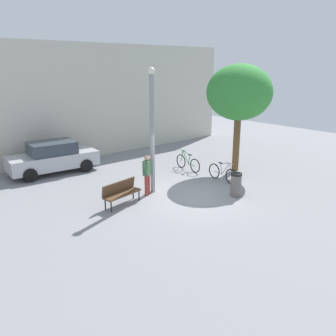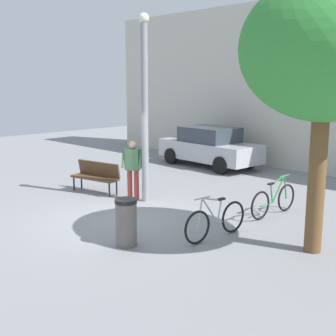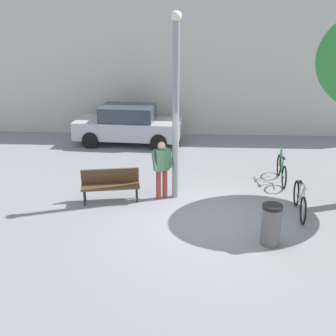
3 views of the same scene
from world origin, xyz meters
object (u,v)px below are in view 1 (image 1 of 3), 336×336
(lamppost, at_px, (152,128))
(plaza_tree, at_px, (239,93))
(person_by_lamppost, at_px, (147,172))
(park_bench, at_px, (121,191))
(bicycle_green, at_px, (188,163))
(parked_car_silver, at_px, (53,157))
(trash_bin, at_px, (236,185))
(bicycle_silver, at_px, (223,173))

(lamppost, height_order, plaza_tree, plaza_tree)
(person_by_lamppost, bearing_deg, lamppost, 18.69)
(park_bench, bearing_deg, bicycle_green, 18.72)
(park_bench, distance_m, parked_car_silver, 5.67)
(lamppost, relative_size, plaza_tree, 0.97)
(trash_bin, bearing_deg, bicycle_silver, 57.37)
(lamppost, bearing_deg, person_by_lamppost, -161.31)
(park_bench, height_order, bicycle_silver, bicycle_silver)
(lamppost, distance_m, plaza_tree, 5.22)
(park_bench, bearing_deg, plaza_tree, 1.38)
(plaza_tree, bearing_deg, lamppost, 177.82)
(plaza_tree, bearing_deg, parked_car_silver, 142.61)
(bicycle_green, xyz_separation_m, trash_bin, (-1.01, -3.91, 0.10))
(park_bench, relative_size, bicycle_green, 0.92)
(parked_car_silver, height_order, trash_bin, parked_car_silver)
(plaza_tree, bearing_deg, trash_bin, -140.20)
(person_by_lamppost, relative_size, plaza_tree, 0.32)
(bicycle_green, distance_m, trash_bin, 4.04)
(lamppost, xyz_separation_m, trash_bin, (2.25, -2.56, -2.19))
(park_bench, height_order, bicycle_green, bicycle_green)
(park_bench, height_order, trash_bin, trash_bin)
(park_bench, distance_m, plaza_tree, 7.63)
(person_by_lamppost, xyz_separation_m, plaza_tree, (5.47, -0.07, 2.87))
(person_by_lamppost, distance_m, bicycle_green, 3.97)
(trash_bin, bearing_deg, bicycle_green, 75.51)
(lamppost, distance_m, parked_car_silver, 6.01)
(person_by_lamppost, bearing_deg, bicycle_silver, -12.87)
(person_by_lamppost, xyz_separation_m, parked_car_silver, (-1.72, 5.42, -0.19))
(trash_bin, bearing_deg, parked_car_silver, 118.93)
(trash_bin, bearing_deg, person_by_lamppost, 137.19)
(bicycle_silver, distance_m, trash_bin, 1.90)
(plaza_tree, relative_size, trash_bin, 5.37)
(person_by_lamppost, relative_size, park_bench, 1.01)
(park_bench, height_order, parked_car_silver, parked_car_silver)
(plaza_tree, distance_m, trash_bin, 4.99)
(bicycle_silver, bearing_deg, bicycle_green, 90.31)
(park_bench, xyz_separation_m, trash_bin, (4.04, -2.20, -0.06))
(trash_bin, bearing_deg, plaza_tree, 39.80)
(park_bench, bearing_deg, person_by_lamppost, 9.29)
(plaza_tree, height_order, parked_car_silver, plaza_tree)
(person_by_lamppost, bearing_deg, parked_car_silver, 107.57)
(plaza_tree, distance_m, bicycle_silver, 3.98)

